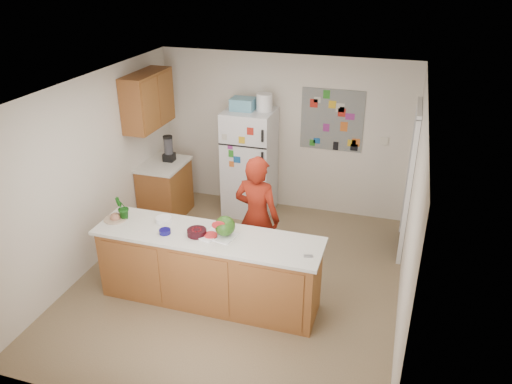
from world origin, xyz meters
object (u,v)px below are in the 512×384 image
(watermelon, at_px, (225,226))
(cherry_bowl, at_px, (197,232))
(refrigerator, at_px, (250,163))
(person, at_px, (257,218))

(watermelon, height_order, cherry_bowl, watermelon)
(watermelon, bearing_deg, cherry_bowl, -166.37)
(refrigerator, relative_size, cherry_bowl, 7.61)
(watermelon, distance_m, cherry_bowl, 0.34)
(refrigerator, height_order, person, refrigerator)
(watermelon, bearing_deg, refrigerator, 101.03)
(person, xyz_separation_m, watermelon, (-0.17, -0.68, 0.22))
(refrigerator, relative_size, person, 1.03)
(refrigerator, height_order, cherry_bowl, refrigerator)
(cherry_bowl, bearing_deg, refrigerator, 93.31)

